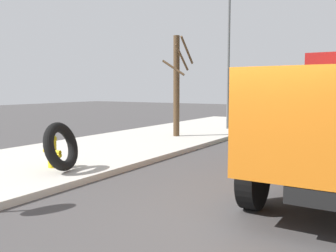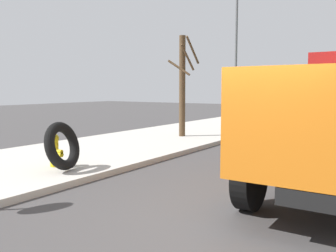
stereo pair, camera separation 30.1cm
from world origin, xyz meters
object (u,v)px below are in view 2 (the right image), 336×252
fire_hydrant (54,149)px  street_light_pole (236,63)px  loose_tire (63,146)px  bare_tree (183,84)px

fire_hydrant → street_light_pole: (10.54, -0.28, 2.68)m
loose_tire → bare_tree: bare_tree is taller
loose_tire → bare_tree: size_ratio=0.29×
street_light_pole → fire_hydrant: bearing=178.5°
fire_hydrant → bare_tree: size_ratio=0.21×
fire_hydrant → street_light_pole: bearing=-1.5°
loose_tire → street_light_pole: (10.73, 0.26, 2.53)m
loose_tire → street_light_pole: size_ratio=0.19×
loose_tire → fire_hydrant: bearing=70.2°
bare_tree → fire_hydrant: bearing=-176.6°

